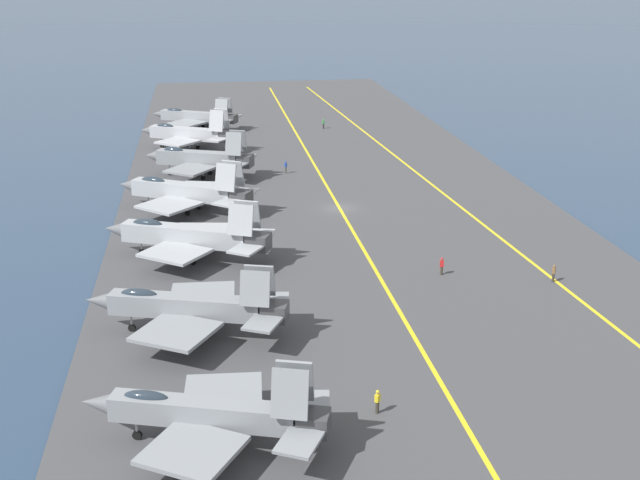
{
  "coord_description": "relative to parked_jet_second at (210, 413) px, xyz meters",
  "views": [
    {
      "loc": [
        -90.1,
        15.62,
        28.46
      ],
      "look_at": [
        -18.1,
        5.02,
        2.9
      ],
      "focal_mm": 45.0,
      "sensor_mm": 36.0,
      "label": 1
    }
  ],
  "objects": [
    {
      "name": "parked_jet_third",
      "position": [
        15.64,
        1.27,
        0.14
      ],
      "size": [
        12.85,
        16.38,
        6.02
      ],
      "color": "gray",
      "rests_on": "carrier_deck"
    },
    {
      "name": "parked_jet_fourth",
      "position": [
        32.79,
        1.55,
        0.16
      ],
      "size": [
        12.41,
        17.28,
        6.34
      ],
      "color": "#9EA3A8",
      "rests_on": "carrier_deck"
    },
    {
      "name": "deck_stripe_centerline",
      "position": [
        47.68,
        -16.08,
        -2.32
      ],
      "size": [
        191.52,
        0.36,
        0.01
      ],
      "primitive_type": "cube",
      "color": "yellow",
      "rests_on": "carrier_deck"
    },
    {
      "name": "parked_jet_sixth",
      "position": [
        64.63,
        0.22,
        0.27
      ],
      "size": [
        13.6,
        15.52,
        6.6
      ],
      "color": "gray",
      "rests_on": "carrier_deck"
    },
    {
      "name": "carrier_deck",
      "position": [
        47.68,
        -16.08,
        -2.52
      ],
      "size": [
        212.79,
        52.19,
        0.4
      ],
      "primitive_type": "cube",
      "color": "#424244",
      "rests_on": "ground"
    },
    {
      "name": "parked_jet_eighth",
      "position": [
        97.56,
        0.8,
        -0.11
      ],
      "size": [
        13.52,
        15.96,
        5.67
      ],
      "color": "gray",
      "rests_on": "carrier_deck"
    },
    {
      "name": "crew_yellow_vest",
      "position": [
        2.25,
        -10.82,
        -1.39
      ],
      "size": [
        0.46,
        0.45,
        1.69
      ],
      "color": "#383328",
      "rests_on": "carrier_deck"
    },
    {
      "name": "crew_red_vest",
      "position": [
        25.22,
        -21.97,
        -1.38
      ],
      "size": [
        0.36,
        0.44,
        1.71
      ],
      "color": "#383328",
      "rests_on": "carrier_deck"
    },
    {
      "name": "parked_jet_seventh",
      "position": [
        81.11,
        1.9,
        0.34
      ],
      "size": [
        12.76,
        15.84,
        6.72
      ],
      "color": "#A8AAAF",
      "rests_on": "carrier_deck"
    },
    {
      "name": "parked_jet_second",
      "position": [
        0.0,
        0.0,
        0.0
      ],
      "size": [
        11.96,
        15.55,
        6.01
      ],
      "color": "gray",
      "rests_on": "carrier_deck"
    },
    {
      "name": "crew_green_vest",
      "position": [
        94.94,
        -21.3,
        -1.39
      ],
      "size": [
        0.45,
        0.4,
        1.7
      ],
      "color": "#232328",
      "rests_on": "carrier_deck"
    },
    {
      "name": "deck_stripe_foul_line",
      "position": [
        47.68,
        -30.44,
        -2.32
      ],
      "size": [
        191.2,
        11.79,
        0.01
      ],
      "primitive_type": "cube",
      "rotation": [
        0.0,
        0.0,
        0.06
      ],
      "color": "yellow",
      "rests_on": "carrier_deck"
    },
    {
      "name": "crew_blue_vest",
      "position": [
        64.98,
        -11.47,
        -1.34
      ],
      "size": [
        0.45,
        0.39,
        1.79
      ],
      "color": "#4C473D",
      "rests_on": "carrier_deck"
    },
    {
      "name": "crew_brown_vest",
      "position": [
        22.03,
        -31.63,
        -1.41
      ],
      "size": [
        0.46,
        0.43,
        1.65
      ],
      "color": "#383328",
      "rests_on": "carrier_deck"
    },
    {
      "name": "ground_plane",
      "position": [
        47.68,
        -16.08,
        -2.72
      ],
      "size": [
        2000.0,
        2000.0,
        0.0
      ],
      "primitive_type": "plane",
      "color": "navy"
    },
    {
      "name": "parked_jet_fifth",
      "position": [
        48.92,
        2.01,
        0.13
      ],
      "size": [
        13.87,
        16.91,
        6.49
      ],
      "color": "#9EA3A8",
      "rests_on": "carrier_deck"
    }
  ]
}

